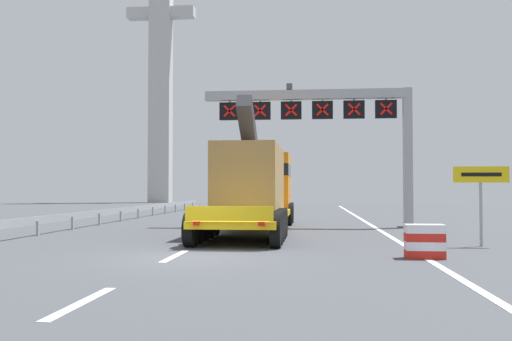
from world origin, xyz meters
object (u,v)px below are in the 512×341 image
object	(u,v)px
exit_sign_yellow	(481,185)
bridge_pylon_distant	(161,47)
overhead_lane_gantry	(332,116)
heavy_haul_truck_yellow	(257,185)
crash_barrier_striped	(425,241)

from	to	relation	value
exit_sign_yellow	bridge_pylon_distant	world-z (taller)	bridge_pylon_distant
overhead_lane_gantry	exit_sign_yellow	bearing A→B (deg)	-62.44
exit_sign_yellow	heavy_haul_truck_yellow	bearing A→B (deg)	140.90
bridge_pylon_distant	heavy_haul_truck_yellow	bearing A→B (deg)	-69.45
crash_barrier_striped	heavy_haul_truck_yellow	bearing A→B (deg)	119.47
overhead_lane_gantry	crash_barrier_striped	world-z (taller)	overhead_lane_gantry
overhead_lane_gantry	crash_barrier_striped	distance (m)	12.64
heavy_haul_truck_yellow	exit_sign_yellow	bearing A→B (deg)	-39.10
overhead_lane_gantry	exit_sign_yellow	size ratio (longest dim) A/B	3.97
crash_barrier_striped	bridge_pylon_distant	xyz separation A→B (m)	(-22.62, 55.50, 20.19)
overhead_lane_gantry	bridge_pylon_distant	size ratio (longest dim) A/B	0.25
overhead_lane_gantry	heavy_haul_truck_yellow	bearing A→B (deg)	-150.15
overhead_lane_gantry	crash_barrier_striped	xyz separation A→B (m)	(1.93, -11.51, -4.86)
heavy_haul_truck_yellow	exit_sign_yellow	xyz separation A→B (m)	(7.80, -6.34, -0.02)
overhead_lane_gantry	exit_sign_yellow	xyz separation A→B (m)	(4.34, -8.32, -3.33)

